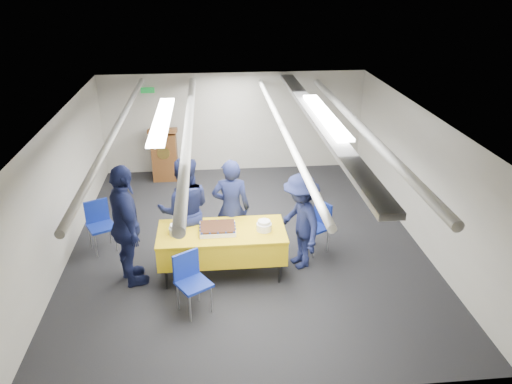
% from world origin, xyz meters
% --- Properties ---
extents(ground, '(7.00, 7.00, 0.00)m').
position_xyz_m(ground, '(0.00, 0.00, 0.00)').
color(ground, black).
rests_on(ground, ground).
extents(room_shell, '(6.00, 7.00, 2.30)m').
position_xyz_m(room_shell, '(0.09, 0.41, 1.81)').
color(room_shell, beige).
rests_on(room_shell, ground).
extents(serving_table, '(1.96, 0.91, 0.77)m').
position_xyz_m(serving_table, '(-0.45, -0.96, 0.56)').
color(serving_table, black).
rests_on(serving_table, ground).
extents(sheet_cake, '(0.56, 0.43, 0.10)m').
position_xyz_m(sheet_cake, '(-0.50, -0.97, 0.82)').
color(sheet_cake, white).
rests_on(sheet_cake, serving_table).
extents(plate_stack_left, '(0.23, 0.23, 0.17)m').
position_xyz_m(plate_stack_left, '(-1.12, -1.01, 0.85)').
color(plate_stack_left, white).
rests_on(plate_stack_left, serving_table).
extents(plate_stack_right, '(0.23, 0.23, 0.16)m').
position_xyz_m(plate_stack_right, '(0.20, -1.01, 0.85)').
color(plate_stack_right, white).
rests_on(plate_stack_right, serving_table).
extents(podium, '(0.62, 0.53, 1.25)m').
position_xyz_m(podium, '(-1.60, 3.05, 0.61)').
color(podium, brown).
rests_on(podium, ground).
extents(chair_near, '(0.58, 0.58, 0.87)m').
position_xyz_m(chair_near, '(-0.91, -1.80, 0.53)').
color(chair_near, gray).
rests_on(chair_near, ground).
extents(chair_right, '(0.58, 0.58, 0.87)m').
position_xyz_m(chair_right, '(1.19, -0.36, 0.53)').
color(chair_right, gray).
rests_on(chair_right, ground).
extents(chair_left, '(0.56, 0.56, 0.87)m').
position_xyz_m(chair_left, '(-2.49, 0.03, 0.53)').
color(chair_left, gray).
rests_on(chair_left, ground).
extents(sailor_a, '(0.65, 0.45, 1.70)m').
position_xyz_m(sailor_a, '(-0.27, -0.38, 0.85)').
color(sailor_a, black).
rests_on(sailor_a, ground).
extents(sailor_b, '(0.90, 0.72, 1.79)m').
position_xyz_m(sailor_b, '(-1.01, -0.47, 0.90)').
color(sailor_b, black).
rests_on(sailor_b, ground).
extents(sailor_c, '(0.85, 1.22, 1.92)m').
position_xyz_m(sailor_c, '(-1.85, -1.04, 0.96)').
color(sailor_c, black).
rests_on(sailor_c, ground).
extents(sailor_d, '(0.84, 1.15, 1.58)m').
position_xyz_m(sailor_d, '(0.80, -0.82, 0.79)').
color(sailor_d, black).
rests_on(sailor_d, ground).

